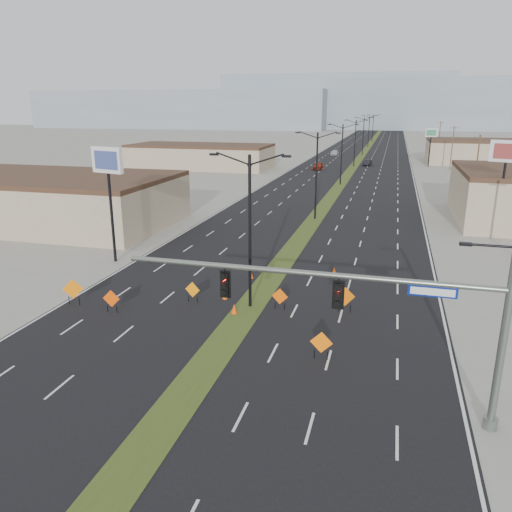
% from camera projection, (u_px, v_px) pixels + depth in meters
% --- Properties ---
extents(ground, '(600.00, 600.00, 0.00)m').
position_uv_depth(ground, '(176.00, 406.00, 22.19)').
color(ground, gray).
rests_on(ground, ground).
extents(road_surface, '(25.00, 400.00, 0.02)m').
position_uv_depth(road_surface, '(355.00, 165.00, 114.57)').
color(road_surface, black).
rests_on(road_surface, ground).
extents(median_strip, '(2.00, 400.00, 0.04)m').
position_uv_depth(median_strip, '(355.00, 165.00, 114.57)').
color(median_strip, '#324217').
rests_on(median_strip, ground).
extents(building_sw_near, '(40.00, 16.00, 5.00)m').
position_uv_depth(building_sw_near, '(4.00, 199.00, 58.02)').
color(building_sw_near, tan).
rests_on(building_sw_near, ground).
extents(building_sw_far, '(30.00, 14.00, 4.50)m').
position_uv_depth(building_sw_far, '(201.00, 157.00, 108.14)').
color(building_sw_far, tan).
rests_on(building_sw_far, ground).
extents(mesa_west, '(180.00, 50.00, 22.00)m').
position_uv_depth(mesa_west, '(182.00, 109.00, 307.99)').
color(mesa_west, gray).
rests_on(mesa_west, ground).
extents(mesa_center, '(220.00, 50.00, 28.00)m').
position_uv_depth(mesa_center, '(455.00, 104.00, 285.20)').
color(mesa_center, gray).
rests_on(mesa_center, ground).
extents(mesa_backdrop, '(140.00, 50.00, 32.00)m').
position_uv_depth(mesa_backdrop, '(336.00, 101.00, 320.78)').
color(mesa_backdrop, gray).
rests_on(mesa_backdrop, ground).
extents(signal_mast, '(16.30, 0.60, 8.00)m').
position_uv_depth(signal_mast, '(383.00, 310.00, 20.49)').
color(signal_mast, slate).
rests_on(signal_mast, ground).
extents(streetlight_0, '(5.15, 0.24, 10.02)m').
position_uv_depth(streetlight_0, '(250.00, 228.00, 31.71)').
color(streetlight_0, black).
rests_on(streetlight_0, ground).
extents(streetlight_1, '(5.15, 0.24, 10.02)m').
position_uv_depth(streetlight_1, '(316.00, 173.00, 57.58)').
color(streetlight_1, black).
rests_on(streetlight_1, ground).
extents(streetlight_2, '(5.15, 0.24, 10.02)m').
position_uv_depth(streetlight_2, '(342.00, 152.00, 83.45)').
color(streetlight_2, black).
rests_on(streetlight_2, ground).
extents(streetlight_3, '(5.15, 0.24, 10.02)m').
position_uv_depth(streetlight_3, '(355.00, 142.00, 109.31)').
color(streetlight_3, black).
rests_on(streetlight_3, ground).
extents(streetlight_4, '(5.15, 0.24, 10.02)m').
position_uv_depth(streetlight_4, '(363.00, 135.00, 135.18)').
color(streetlight_4, black).
rests_on(streetlight_4, ground).
extents(streetlight_5, '(5.15, 0.24, 10.02)m').
position_uv_depth(streetlight_5, '(369.00, 130.00, 161.05)').
color(streetlight_5, black).
rests_on(streetlight_5, ground).
extents(streetlight_6, '(5.15, 0.24, 10.02)m').
position_uv_depth(streetlight_6, '(373.00, 127.00, 186.92)').
color(streetlight_6, black).
rests_on(streetlight_6, ground).
extents(utility_pole_1, '(1.60, 0.20, 9.00)m').
position_uv_depth(utility_pole_1, '(477.00, 166.00, 71.22)').
color(utility_pole_1, '#4C3823').
rests_on(utility_pole_1, ground).
extents(utility_pole_2, '(1.60, 0.20, 9.00)m').
position_uv_depth(utility_pole_2, '(452.00, 147.00, 103.55)').
color(utility_pole_2, '#4C3823').
rests_on(utility_pole_2, ground).
extents(utility_pole_3, '(1.60, 0.20, 9.00)m').
position_uv_depth(utility_pole_3, '(439.00, 138.00, 135.89)').
color(utility_pole_3, '#4C3823').
rests_on(utility_pole_3, ground).
extents(car_left, '(1.98, 4.44, 1.48)m').
position_uv_depth(car_left, '(318.00, 166.00, 105.46)').
color(car_left, maroon).
rests_on(car_left, ground).
extents(car_mid, '(1.88, 4.11, 1.31)m').
position_uv_depth(car_mid, '(367.00, 163.00, 112.21)').
color(car_mid, black).
rests_on(car_mid, ground).
extents(car_far, '(1.93, 4.52, 1.30)m').
position_uv_depth(car_far, '(335.00, 153.00, 135.92)').
color(car_far, silver).
rests_on(car_far, ground).
extents(construction_sign_0, '(1.26, 0.58, 1.82)m').
position_uv_depth(construction_sign_0, '(73.00, 290.00, 33.27)').
color(construction_sign_0, orange).
rests_on(construction_sign_0, ground).
extents(construction_sign_1, '(1.15, 0.12, 1.53)m').
position_uv_depth(construction_sign_1, '(111.00, 299.00, 32.08)').
color(construction_sign_1, '#F04A05').
rests_on(construction_sign_1, ground).
extents(construction_sign_2, '(1.09, 0.16, 1.45)m').
position_uv_depth(construction_sign_2, '(192.00, 290.00, 33.79)').
color(construction_sign_2, orange).
rests_on(construction_sign_2, ground).
extents(construction_sign_3, '(1.09, 0.11, 1.45)m').
position_uv_depth(construction_sign_3, '(280.00, 297.00, 32.61)').
color(construction_sign_3, '#EE5305').
rests_on(construction_sign_3, ground).
extents(construction_sign_4, '(1.19, 0.05, 1.59)m').
position_uv_depth(construction_sign_4, '(321.00, 343.00, 26.04)').
color(construction_sign_4, '#FF6D05').
rests_on(construction_sign_4, ground).
extents(construction_sign_5, '(1.27, 0.36, 1.73)m').
position_uv_depth(construction_sign_5, '(345.00, 298.00, 32.06)').
color(construction_sign_5, '#DB5C04').
rests_on(construction_sign_5, ground).
extents(cone_0, '(0.44, 0.44, 0.59)m').
position_uv_depth(cone_0, '(225.00, 295.00, 34.46)').
color(cone_0, '#E75104').
rests_on(cone_0, ground).
extents(cone_1, '(0.45, 0.45, 0.68)m').
position_uv_depth(cone_1, '(234.00, 309.00, 31.98)').
color(cone_1, '#F64605').
rests_on(cone_1, ground).
extents(cone_2, '(0.38, 0.38, 0.55)m').
position_uv_depth(cone_2, '(334.00, 270.00, 39.73)').
color(cone_2, '#FF4F05').
rests_on(cone_2, ground).
extents(cone_3, '(0.46, 0.46, 0.66)m').
position_uv_depth(cone_3, '(251.00, 274.00, 38.62)').
color(cone_3, '#F83E05').
rests_on(cone_3, ground).
extents(pole_sign_west, '(3.14, 1.17, 9.68)m').
position_uv_depth(pole_sign_west, '(108.00, 169.00, 40.73)').
color(pole_sign_west, black).
rests_on(pole_sign_west, ground).
extents(pole_sign_east_near, '(3.08, 1.44, 9.68)m').
position_uv_depth(pole_sign_east_near, '(506.00, 159.00, 48.73)').
color(pole_sign_east_near, black).
rests_on(pole_sign_east_near, ground).
extents(pole_sign_east_far, '(2.68, 1.07, 8.23)m').
position_uv_depth(pole_sign_east_far, '(431.00, 136.00, 108.63)').
color(pole_sign_east_far, black).
rests_on(pole_sign_east_far, ground).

